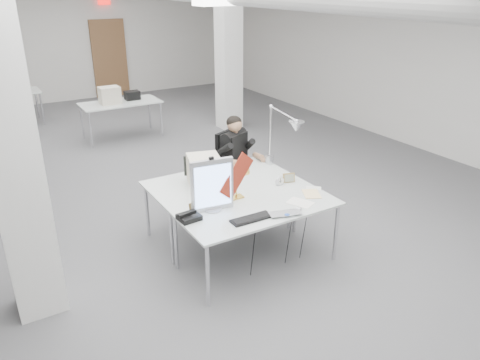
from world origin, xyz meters
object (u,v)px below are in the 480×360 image
object	(u,v)px
office_chair	(233,168)
monitor	(212,185)
seated_person	(235,146)
beige_monitor	(204,170)
bankers_lamp	(236,184)
laptop	(287,216)
desk_phone	(189,217)
architect_lamp	(281,134)
desk_main	(258,207)

from	to	relation	value
office_chair	monitor	bearing A→B (deg)	-151.84
seated_person	beige_monitor	bearing A→B (deg)	-166.11
monitor	bankers_lamp	bearing A→B (deg)	27.17
laptop	desk_phone	distance (m)	1.04
monitor	desk_phone	size ratio (longest dim) A/B	2.66
monitor	laptop	world-z (taller)	monitor
beige_monitor	architect_lamp	size ratio (longest dim) A/B	0.38
laptop	bankers_lamp	xyz separation A→B (m)	(-0.22, 0.69, 0.16)
laptop	beige_monitor	distance (m)	1.32
seated_person	laptop	xyz separation A→B (m)	(-0.48, -1.90, -0.13)
monitor	bankers_lamp	distance (m)	0.42
monitor	architect_lamp	bearing A→B (deg)	31.87
beige_monitor	architect_lamp	bearing A→B (deg)	10.12
laptop	monitor	bearing A→B (deg)	152.54
desk_main	architect_lamp	size ratio (longest dim) A/B	1.82
seated_person	monitor	xyz separation A→B (m)	(-1.07, -1.34, 0.15)
bankers_lamp	desk_phone	distance (m)	0.74
desk_main	desk_phone	distance (m)	0.80
bankers_lamp	laptop	bearing A→B (deg)	-81.06
bankers_lamp	architect_lamp	xyz separation A→B (m)	(0.94, 0.45, 0.32)
desk_main	monitor	world-z (taller)	monitor
desk_phone	architect_lamp	world-z (taller)	architect_lamp
desk_main	seated_person	bearing A→B (deg)	68.51
office_chair	bankers_lamp	bearing A→B (deg)	-143.05
desk_main	seated_person	distance (m)	1.65
desk_main	beige_monitor	world-z (taller)	beige_monitor
desk_main	desk_phone	size ratio (longest dim) A/B	8.18
architect_lamp	desk_phone	bearing A→B (deg)	-157.91
seated_person	beige_monitor	world-z (taller)	seated_person
bankers_lamp	architect_lamp	size ratio (longest dim) A/B	0.35
desk_main	seated_person	size ratio (longest dim) A/B	2.10
desk_main	monitor	bearing A→B (deg)	159.02
monitor	laptop	bearing A→B (deg)	-35.15
seated_person	desk_phone	size ratio (longest dim) A/B	3.89
office_chair	seated_person	size ratio (longest dim) A/B	1.28
desk_main	office_chair	distance (m)	1.70
laptop	beige_monitor	size ratio (longest dim) A/B	0.94
desk_phone	architect_lamp	distance (m)	1.83
desk_phone	architect_lamp	xyz separation A→B (m)	(1.64, 0.65, 0.47)
office_chair	beige_monitor	distance (m)	1.14
office_chair	laptop	bearing A→B (deg)	-127.98
bankers_lamp	beige_monitor	bearing A→B (deg)	93.74
bankers_lamp	beige_monitor	world-z (taller)	beige_monitor
monitor	desk_phone	bearing A→B (deg)	-158.83
seated_person	desk_phone	bearing A→B (deg)	-158.73
desk_main	monitor	distance (m)	0.59
monitor	desk_main	bearing A→B (deg)	-12.76
monitor	seated_person	bearing A→B (deg)	59.62
seated_person	architect_lamp	xyz separation A→B (m)	(0.25, -0.76, 0.35)
beige_monitor	seated_person	bearing A→B (deg)	54.74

